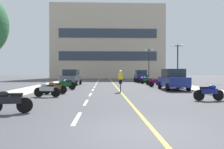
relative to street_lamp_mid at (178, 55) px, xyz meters
name	(u,v)px	position (x,y,z in m)	size (l,w,h in m)	color
ground_plane	(113,85)	(-7.39, 1.02, -3.52)	(140.00, 140.00, 0.00)	#47474C
curb_left	(56,83)	(-14.59, 4.02, -3.46)	(2.40, 72.00, 0.12)	#B7B2A8
curb_right	(166,83)	(-0.19, 4.02, -3.46)	(2.40, 72.00, 0.12)	#B7B2A8
lane_dash_0	(77,118)	(-9.39, -17.98, -3.51)	(0.14, 2.20, 0.01)	silver
lane_dash_1	(86,102)	(-9.39, -13.98, -3.51)	(0.14, 2.20, 0.01)	silver
lane_dash_2	(90,95)	(-9.39, -9.98, -3.51)	(0.14, 2.20, 0.01)	silver
lane_dash_3	(93,90)	(-9.39, -5.98, -3.51)	(0.14, 2.20, 0.01)	silver
lane_dash_4	(95,87)	(-9.39, -1.98, -3.51)	(0.14, 2.20, 0.01)	silver
lane_dash_5	(96,85)	(-9.39, 2.02, -3.51)	(0.14, 2.20, 0.01)	silver
lane_dash_6	(97,83)	(-9.39, 6.02, -3.51)	(0.14, 2.20, 0.01)	silver
lane_dash_7	(98,82)	(-9.39, 10.02, -3.51)	(0.14, 2.20, 0.01)	silver
lane_dash_8	(98,81)	(-9.39, 14.02, -3.51)	(0.14, 2.20, 0.01)	silver
lane_dash_9	(99,80)	(-9.39, 18.02, -3.51)	(0.14, 2.20, 0.01)	silver
lane_dash_10	(99,79)	(-9.39, 22.02, -3.51)	(0.14, 2.20, 0.01)	silver
lane_dash_11	(99,79)	(-9.39, 26.02, -3.51)	(0.14, 2.20, 0.01)	silver
centre_line_yellow	(114,84)	(-7.14, 4.02, -3.51)	(0.12, 66.00, 0.01)	gold
office_building	(108,43)	(-7.41, 28.44, 4.91)	(25.92, 6.95, 16.87)	#BCAD93
street_lamp_mid	(178,55)	(0.00, 0.00, 0.00)	(1.46, 0.36, 4.57)	black
street_lamp_far	(149,57)	(-0.37, 14.60, 0.59)	(1.46, 0.36, 5.50)	black
parked_car_near	(173,79)	(-2.42, -6.10, -2.60)	(1.99, 4.23, 1.82)	black
parked_car_mid	(71,77)	(-12.24, 1.02, -2.60)	(2.15, 4.31, 1.82)	black
parked_car_far	(141,76)	(-2.68, 9.25, -2.60)	(2.03, 4.25, 1.82)	black
motorcycle_0	(9,101)	(-12.06, -16.98, -3.04)	(1.70, 0.60, 0.92)	black
motorcycle_1	(209,92)	(-2.75, -13.56, -3.04)	(1.70, 0.60, 0.92)	black
motorcycle_2	(47,89)	(-12.01, -11.37, -3.04)	(1.70, 0.60, 0.92)	black
motorcycle_3	(55,87)	(-11.92, -9.55, -3.04)	(1.70, 0.60, 0.92)	black
motorcycle_4	(66,85)	(-11.73, -5.99, -3.04)	(1.66, 0.75, 0.92)	black
motorcycle_5	(66,83)	(-11.98, -4.00, -3.04)	(1.70, 0.60, 0.92)	black
motorcycle_6	(157,82)	(-2.97, -2.35, -3.04)	(1.70, 0.60, 0.92)	black
motorcycle_7	(153,81)	(-2.73, 0.38, -3.04)	(1.68, 0.65, 0.92)	black
motorcycle_8	(147,80)	(-2.90, 3.48, -3.04)	(1.64, 0.78, 0.92)	black
motorcycle_9	(143,80)	(-3.05, 5.24, -3.04)	(1.70, 0.60, 0.92)	black
motorcycle_10	(141,79)	(-3.12, 6.75, -3.04)	(1.70, 0.60, 0.92)	black
cyclist_rider	(120,81)	(-7.16, -8.12, -2.63)	(0.42, 1.77, 1.71)	black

